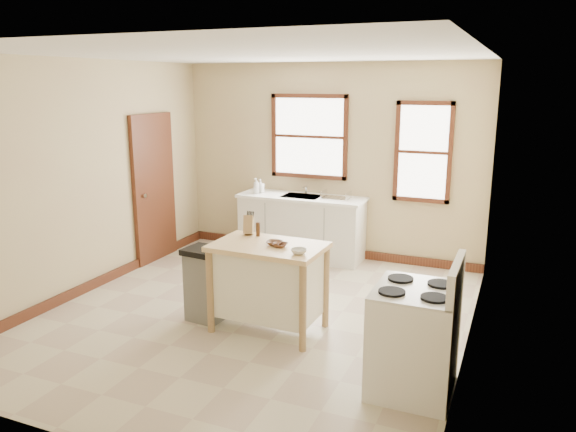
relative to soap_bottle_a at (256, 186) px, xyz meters
The scene contains 23 objects.
floor 2.55m from the soap_bottle_a, 64.94° to the right, with size 5.00×5.00×0.00m, color beige.
ceiling 2.93m from the soap_bottle_a, 64.94° to the right, with size 5.00×5.00×0.00m, color white.
wall_back 1.12m from the soap_bottle_a, 21.21° to the left, with size 4.50×0.04×2.80m, color #C5B681.
wall_left 2.49m from the soap_bottle_a, 120.78° to the right, with size 0.04×5.00×2.80m, color #C5B681.
wall_right 3.89m from the soap_bottle_a, 33.15° to the right, with size 0.04×5.00×2.80m, color #C5B681.
window_main 1.06m from the soap_bottle_a, 27.83° to the left, with size 1.17×0.06×1.22m, color #401D11, non-canonical shape.
window_side 2.43m from the soap_bottle_a, ahead, with size 0.77×0.06×1.37m, color #401D11, non-canonical shape.
door_left 1.47m from the soap_bottle_a, 146.23° to the right, with size 0.06×0.90×2.10m, color #401D11.
baseboard_back 1.43m from the soap_bottle_a, 19.68° to the left, with size 4.50×0.04×0.12m, color #401D11.
baseboard_left 2.63m from the soap_bottle_a, 120.18° to the right, with size 0.04×5.00×0.12m, color #401D11.
sink_counter 0.90m from the soap_bottle_a, ahead, with size 1.86×0.62×0.92m, color silver, non-canonical shape.
faucet 0.74m from the soap_bottle_a, 20.95° to the left, with size 0.03×0.03×0.22m, color silver.
soap_bottle_a is the anchor object (origin of this frame).
soap_bottle_b 0.08m from the soap_bottle_a, 64.20° to the left, with size 0.09×0.09×0.20m, color #B2B2B2.
dish_rack 1.21m from the soap_bottle_a, ahead, with size 0.39×0.29×0.10m, color silver, non-canonical shape.
kitchen_island 2.75m from the soap_bottle_a, 61.36° to the right, with size 1.13×0.72×0.92m, color #F9C792, non-canonical shape.
knife_block 2.30m from the soap_bottle_a, 65.96° to the right, with size 0.10×0.10×0.20m, color tan, non-canonical shape.
pepper_grinder 2.37m from the soap_bottle_a, 63.48° to the right, with size 0.04×0.04×0.15m, color #432612.
bowl_a 2.72m from the soap_bottle_a, 60.08° to the right, with size 0.16×0.16×0.04m, color brown.
bowl_b 2.79m from the soap_bottle_a, 59.02° to the right, with size 0.15×0.15×0.04m, color brown.
bowl_c 3.05m from the soap_bottle_a, 56.26° to the right, with size 0.15×0.15×0.05m, color silver.
trash_bin 2.55m from the soap_bottle_a, 76.89° to the right, with size 0.41×0.35×0.81m, color slate, non-canonical shape.
gas_stove 4.17m from the soap_bottle_a, 45.72° to the right, with size 0.72×0.73×1.17m, color white, non-canonical shape.
Camera 1 is at (2.61, -5.20, 2.53)m, focal length 35.00 mm.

